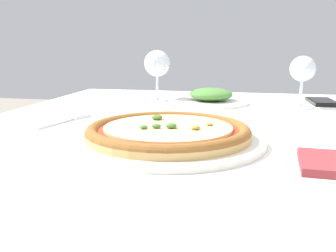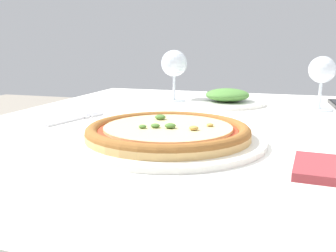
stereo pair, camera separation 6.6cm
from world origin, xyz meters
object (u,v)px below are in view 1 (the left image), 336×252
(cell_phone, at_px, (322,102))
(side_plate, at_px, (211,98))
(wine_glass_far_left, at_px, (303,71))
(wine_glass_far_right, at_px, (157,65))
(pizza_plate, at_px, (168,133))
(fork, at_px, (65,121))
(dining_table, at_px, (245,160))

(cell_phone, xyz_separation_m, side_plate, (-0.32, -0.07, 0.01))
(wine_glass_far_left, distance_m, cell_phone, 0.15)
(wine_glass_far_left, xyz_separation_m, cell_phone, (0.07, 0.09, -0.09))
(wine_glass_far_left, xyz_separation_m, wine_glass_far_right, (-0.42, 0.04, 0.01))
(pizza_plate, relative_size, wine_glass_far_left, 2.41)
(fork, relative_size, wine_glass_far_right, 1.08)
(cell_phone, distance_m, side_plate, 0.33)
(wine_glass_far_right, bearing_deg, pizza_plate, -74.58)
(dining_table, height_order, pizza_plate, pizza_plate)
(fork, xyz_separation_m, wine_glass_far_right, (0.13, 0.36, 0.11))
(dining_table, height_order, fork, fork)
(dining_table, height_order, cell_phone, cell_phone)
(wine_glass_far_left, relative_size, wine_glass_far_right, 0.91)
(pizza_plate, height_order, wine_glass_far_left, wine_glass_far_left)
(wine_glass_far_left, height_order, cell_phone, wine_glass_far_left)
(fork, height_order, side_plate, side_plate)
(wine_glass_far_left, bearing_deg, dining_table, -119.05)
(dining_table, distance_m, fork, 0.42)
(dining_table, xyz_separation_m, side_plate, (-0.11, 0.28, 0.10))
(wine_glass_far_right, xyz_separation_m, cell_phone, (0.49, 0.05, -0.11))
(dining_table, distance_m, wine_glass_far_right, 0.45)
(fork, bearing_deg, pizza_plate, -26.34)
(pizza_plate, height_order, wine_glass_far_right, wine_glass_far_right)
(dining_table, bearing_deg, side_plate, 110.32)
(wine_glass_far_right, relative_size, cell_phone, 1.06)
(fork, height_order, cell_phone, cell_phone)
(wine_glass_far_left, xyz_separation_m, side_plate, (-0.25, 0.03, -0.08))
(cell_phone, bearing_deg, side_plate, -167.92)
(wine_glass_far_left, relative_size, cell_phone, 0.96)
(wine_glass_far_right, xyz_separation_m, side_plate, (0.17, -0.02, -0.09))
(fork, distance_m, wine_glass_far_left, 0.64)
(fork, xyz_separation_m, cell_phone, (0.62, 0.41, 0.00))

